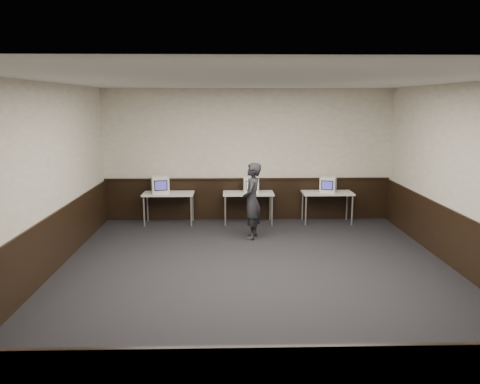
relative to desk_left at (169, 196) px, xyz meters
name	(u,v)px	position (x,y,z in m)	size (l,w,h in m)	color
floor	(257,278)	(1.90, -3.60, -0.68)	(8.00, 8.00, 0.00)	black
ceiling	(259,80)	(1.90, -3.60, 2.52)	(8.00, 8.00, 0.00)	white
back_wall	(248,155)	(1.90, 0.40, 0.92)	(7.00, 7.00, 0.00)	beige
front_wall	(292,274)	(1.90, -7.60, 0.92)	(7.00, 7.00, 0.00)	beige
left_wall	(37,184)	(-1.60, -3.60, 0.92)	(8.00, 8.00, 0.00)	beige
right_wall	(474,182)	(5.40, -3.60, 0.92)	(8.00, 8.00, 0.00)	beige
wainscot_back	(248,199)	(1.90, 0.38, -0.18)	(6.98, 0.04, 1.00)	black
wainscot_left	(43,251)	(-1.58, -3.60, -0.18)	(0.04, 7.98, 1.00)	black
wainscot_right	(467,248)	(5.38, -3.60, -0.18)	(0.04, 7.98, 1.00)	black
wainscot_rail	(248,179)	(1.90, 0.36, 0.34)	(6.98, 0.06, 0.04)	black
desk_left	(169,196)	(0.00, 0.00, 0.00)	(1.20, 0.60, 0.75)	silver
desk_center	(248,195)	(1.90, 0.00, 0.00)	(1.20, 0.60, 0.75)	silver
desk_right	(327,195)	(3.80, 0.00, 0.00)	(1.20, 0.60, 0.75)	silver
emac_left	(160,185)	(-0.19, -0.03, 0.27)	(0.48, 0.50, 0.40)	white
emac_center	(251,185)	(1.96, 0.03, 0.25)	(0.37, 0.39, 0.35)	white
emac_right	(328,185)	(3.81, -0.02, 0.25)	(0.47, 0.48, 0.37)	white
person	(252,201)	(1.92, -1.27, 0.14)	(0.59, 0.39, 1.63)	black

